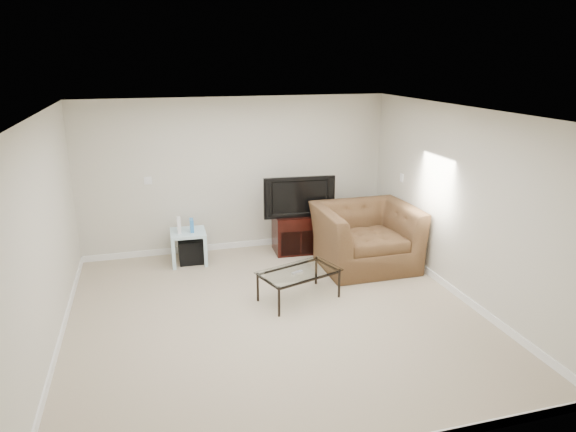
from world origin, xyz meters
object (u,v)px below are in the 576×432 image
object	(u,v)px
coffee_table	(299,285)
side_table	(189,247)
tv_stand	(297,233)
recliner	(366,226)
subwoofer	(191,251)
television	(298,195)

from	to	relation	value
coffee_table	side_table	bearing A→B (deg)	127.18
tv_stand	recliner	distance (m)	1.24
side_table	subwoofer	bearing A→B (deg)	31.89
television	side_table	bearing A→B (deg)	-176.12
side_table	tv_stand	bearing A→B (deg)	0.80
side_table	subwoofer	distance (m)	0.08
subwoofer	recliner	size ratio (longest dim) A/B	0.26
tv_stand	side_table	distance (m)	1.77
television	subwoofer	world-z (taller)	television
tv_stand	coffee_table	xyz separation A→B (m)	(-0.49, -1.72, -0.11)
side_table	subwoofer	world-z (taller)	side_table
coffee_table	television	bearing A→B (deg)	73.94
television	recliner	world-z (taller)	television
subwoofer	coffee_table	bearing A→B (deg)	-53.85
recliner	coffee_table	size ratio (longest dim) A/B	1.40
tv_stand	recliner	bearing A→B (deg)	-43.65
television	subwoofer	xyz separation A→B (m)	(-1.73, 0.03, -0.78)
tv_stand	subwoofer	distance (m)	1.74
subwoofer	recliner	xyz separation A→B (m)	(2.56, -0.87, 0.45)
side_table	subwoofer	xyz separation A→B (m)	(0.03, 0.02, -0.07)
side_table	subwoofer	size ratio (longest dim) A/B	1.42
recliner	coffee_table	world-z (taller)	recliner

